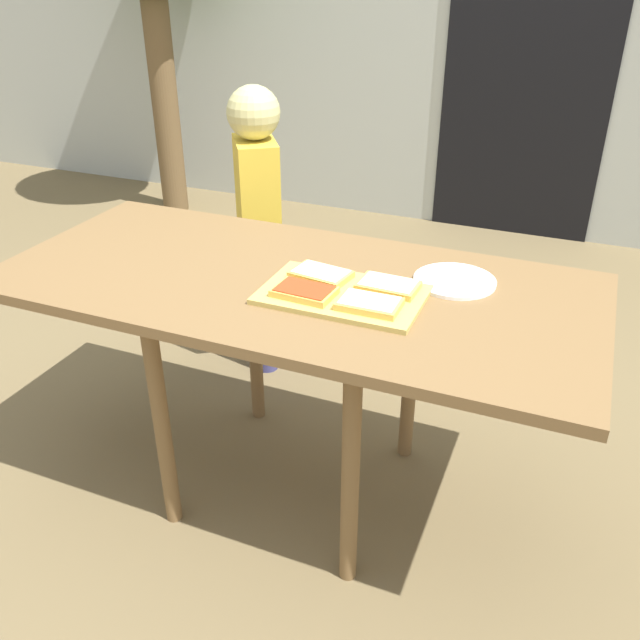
% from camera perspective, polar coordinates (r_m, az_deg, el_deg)
% --- Properties ---
extents(ground_plane, '(16.00, 16.00, 0.00)m').
position_cam_1_polar(ground_plane, '(2.18, -2.00, -13.63)').
color(ground_plane, brown).
extents(house_door, '(0.90, 0.02, 2.00)m').
position_cam_1_polar(house_door, '(3.97, 17.50, 20.83)').
color(house_door, black).
rests_on(house_door, ground).
extents(dining_table, '(1.60, 0.73, 0.71)m').
position_cam_1_polar(dining_table, '(1.81, -2.34, 1.62)').
color(dining_table, brown).
rests_on(dining_table, ground).
extents(cutting_board, '(0.40, 0.25, 0.01)m').
position_cam_1_polar(cutting_board, '(1.68, 1.91, 2.17)').
color(cutting_board, tan).
rests_on(cutting_board, dining_table).
extents(pizza_slice_far_left, '(0.16, 0.12, 0.02)m').
position_cam_1_polar(pizza_slice_far_left, '(1.75, 0.07, 3.92)').
color(pizza_slice_far_left, '#E7B74D').
rests_on(pizza_slice_far_left, cutting_board).
extents(pizza_slice_near_right, '(0.15, 0.10, 0.02)m').
position_cam_1_polar(pizza_slice_near_right, '(1.60, 4.21, 1.40)').
color(pizza_slice_near_right, '#E7B74D').
rests_on(pizza_slice_near_right, cutting_board).
extents(pizza_slice_far_right, '(0.15, 0.10, 0.02)m').
position_cam_1_polar(pizza_slice_far_right, '(1.70, 5.83, 2.93)').
color(pizza_slice_far_right, '#E7B74D').
rests_on(pizza_slice_far_right, cutting_board).
extents(pizza_slice_near_left, '(0.16, 0.11, 0.02)m').
position_cam_1_polar(pizza_slice_near_left, '(1.66, -1.34, 2.45)').
color(pizza_slice_near_left, '#E7B74D').
rests_on(pizza_slice_near_left, cutting_board).
extents(plate_white_right, '(0.22, 0.22, 0.01)m').
position_cam_1_polar(plate_white_right, '(1.79, 11.39, 3.30)').
color(plate_white_right, white).
rests_on(plate_white_right, dining_table).
extents(child_left, '(0.25, 0.28, 1.08)m').
position_cam_1_polar(child_left, '(2.50, -5.30, 9.20)').
color(child_left, '#3D3C72').
rests_on(child_left, ground).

